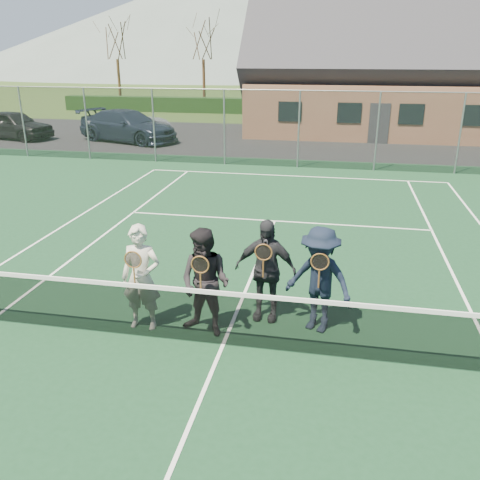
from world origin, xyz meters
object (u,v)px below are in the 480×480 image
Objects in this scene: player_a at (141,278)px; player_d at (319,280)px; car_a at (13,125)px; player_c at (265,270)px; tennis_net at (223,316)px; player_b at (205,283)px; clubhouse at (389,59)px; car_c at (128,126)px; car_b at (130,124)px.

player_a is 2.90m from player_d.
car_a is 23.20m from player_c.
tennis_net is 6.49× the size of player_d.
clubhouse is at bearing 79.57° from player_b.
car_c is 20.38m from tennis_net.
player_a is 1.00× the size of player_c.
player_d is (10.99, -18.59, 0.20)m from car_b.
car_b is at bearing 118.75° from player_c.
tennis_net is 0.75× the size of clubhouse.
car_c is at bearing 119.39° from player_c.
player_d is (-2.57, -23.21, -3.07)m from clubhouse.
player_a is 1.00× the size of player_b.
car_a is 2.45× the size of player_c.
player_a is at bearing -102.93° from clubhouse.
player_b reaches higher than car_b.
car_c is at bearing 173.97° from car_b.
player_c is (1.95, 0.70, -0.00)m from player_a.
car_c is at bearing 121.31° from player_d.
car_a is 2.45× the size of player_a.
player_c is 1.00× the size of player_d.
car_a is 2.45× the size of player_b.
player_c is at bearing 63.26° from tennis_net.
player_b is (-4.36, -23.67, -3.07)m from clubhouse.
clubhouse is 23.55m from player_d.
tennis_net is at bearing -116.74° from player_c.
player_d is at bearing -129.67° from car_c.
player_b is at bearing -127.30° from car_a.
car_a is 22.44m from player_a.
car_c is 19.48m from player_a.
player_d is (16.91, -17.03, 0.17)m from car_a.
car_a is at bearing 130.99° from tennis_net.
car_b is at bearing 37.58° from car_c.
player_d is at bearing -123.35° from car_a.
player_a is (14.05, -17.50, 0.17)m from car_a.
tennis_net is at bearing -178.34° from car_b.
player_c is (9.68, -17.18, 0.12)m from car_c.
player_a is at bearing -170.63° from player_d.
player_b and player_d have the same top height.
player_c is (-3.49, -22.98, -3.07)m from clubhouse.
car_c is 3.05× the size of player_d.
player_b is at bearing -165.50° from player_d.
player_c reaches higher than car_c.
clubhouse is 24.49m from player_a.
car_a reaches higher than car_b.
player_c is at bearing 165.97° from player_d.
player_a is at bearing -129.40° from car_a.
car_c is 20.38m from player_d.
tennis_net is at bearing -12.54° from player_a.
player_b is at bearing -134.76° from car_c.
player_c is (10.07, -18.37, 0.20)m from car_b.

